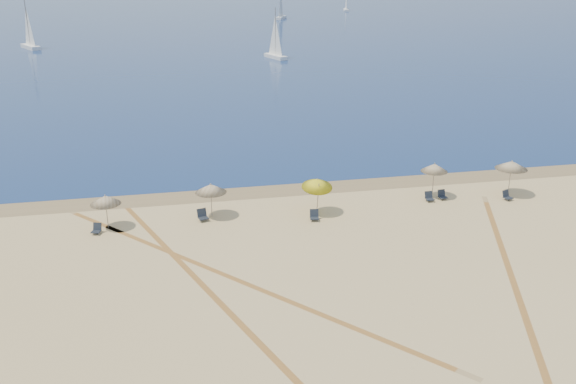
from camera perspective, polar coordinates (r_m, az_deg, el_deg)
name	(u,v)px	position (r m, az deg, el deg)	size (l,w,h in m)	color
ocean	(175,1)	(244.07, -10.12, 16.53)	(500.00, 500.00, 0.00)	#0C2151
wet_sand	(277,190)	(46.02, -1.00, 0.21)	(500.00, 500.00, 0.00)	olive
umbrella_1	(105,200)	(40.56, -16.08, -0.68)	(1.87, 1.87, 2.22)	gray
umbrella_2	(211,188)	(40.98, -6.95, 0.33)	(2.01, 2.01, 2.29)	gray
umbrella_3	(317,183)	(41.10, 2.64, 0.78)	(2.02, 2.09, 2.61)	gray
umbrella_4	(434,168)	(45.10, 13.01, 2.15)	(1.85, 1.85, 2.52)	gray
umbrella_5	(512,165)	(47.04, 19.44, 2.30)	(2.23, 2.23, 2.55)	gray
chair_1	(97,229)	(40.56, -16.80, -3.21)	(0.68, 0.74, 0.63)	black
chair_2	(203,215)	(41.07, -7.68, -2.10)	(0.76, 0.83, 0.73)	black
chair_3	(314,216)	(40.78, 2.38, -2.13)	(0.66, 0.74, 0.67)	black
chair_4	(429,197)	(44.95, 12.56, -0.43)	(0.55, 0.64, 0.65)	black
chair_5	(442,195)	(45.50, 13.67, -0.27)	(0.57, 0.66, 0.64)	black
chair_6	(507,196)	(46.64, 19.06, -0.32)	(0.69, 0.76, 0.64)	black
sailboat_0	(281,9)	(172.64, -0.64, 16.14)	(3.89, 5.85, 8.63)	white
sailboat_1	(275,43)	(105.84, -1.14, 13.21)	(3.11, 5.54, 8.04)	white
sailboat_2	(346,3)	(198.69, 5.24, 16.52)	(2.05, 4.95, 7.16)	white
sailboat_3	(29,33)	(125.78, -22.24, 13.07)	(4.26, 6.14, 9.13)	white
tire_tracks	(310,286)	(33.06, 2.02, -8.43)	(52.49, 44.52, 0.00)	tan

